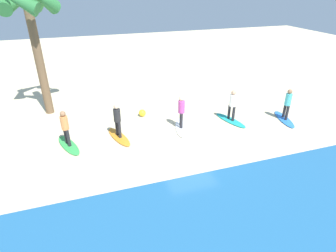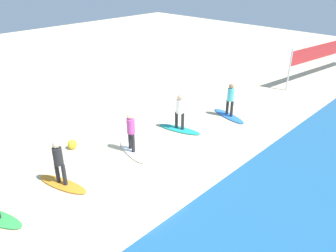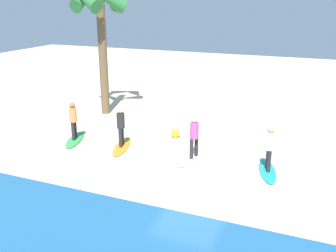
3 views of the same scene
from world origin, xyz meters
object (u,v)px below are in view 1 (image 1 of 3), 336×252
at_px(surfer_white, 181,109).
at_px(palm_tree, 29,13).
at_px(surfer_teal, 232,103).
at_px(surfer_orange, 117,118).
at_px(surfboard_white, 181,127).
at_px(surfer_green, 65,126).
at_px(surfer_blue, 288,102).
at_px(surfboard_teal, 230,120).
at_px(surfboard_blue, 284,119).
at_px(surfboard_orange, 119,137).
at_px(surfboard_green, 69,145).
at_px(beach_ball, 142,113).

relative_size(surfer_white, palm_tree, 0.25).
bearing_deg(surfer_teal, palm_tree, -24.52).
height_order(surfer_white, surfer_orange, same).
xyz_separation_m(surfboard_white, surfer_green, (5.45, 0.03, 0.99)).
distance_m(surfer_blue, surfboard_teal, 3.09).
bearing_deg(palm_tree, surfer_green, 102.85).
distance_m(surfboard_blue, surfer_white, 5.77).
xyz_separation_m(surfer_blue, surfboard_teal, (2.82, -0.79, -0.99)).
bearing_deg(surfer_blue, surfboard_white, -8.67).
xyz_separation_m(surfboard_teal, surfboard_orange, (5.96, -0.08, 0.00)).
relative_size(surfer_blue, surfer_orange, 1.00).
distance_m(surfboard_white, surfer_orange, 3.31).
bearing_deg(surfboard_teal, surfer_teal, -15.18).
relative_size(surfboard_white, surfboard_green, 1.00).
bearing_deg(surfboard_green, surfboard_white, 70.43).
distance_m(surfer_white, palm_tree, 8.72).
distance_m(surfboard_teal, beach_ball, 4.80).
bearing_deg(surfer_green, surfer_orange, -178.78).
height_order(surfboard_teal, beach_ball, beach_ball).
relative_size(surfer_blue, surfboard_teal, 0.78).
height_order(surfboard_orange, palm_tree, palm_tree).
bearing_deg(surfer_orange, palm_tree, -51.75).
bearing_deg(surfer_orange, beach_ball, -129.34).
distance_m(surfboard_orange, palm_tree, 7.41).
bearing_deg(surfer_green, surfer_white, -179.63).
relative_size(surfboard_blue, surfboard_teal, 1.00).
xyz_separation_m(surfer_teal, surfboard_green, (8.25, -0.03, -0.99)).
bearing_deg(surfer_green, palm_tree, -77.15).
height_order(surfboard_blue, surfboard_white, same).
height_order(surfer_teal, surfer_green, same).
bearing_deg(surfer_orange, surfboard_green, 1.22).
xyz_separation_m(surfboard_green, beach_ball, (-3.92, -2.03, 0.15)).
xyz_separation_m(surfer_blue, palm_tree, (12.02, -4.99, 4.24)).
relative_size(surfboard_blue, surfer_teal, 1.28).
distance_m(surfboard_white, surfboard_orange, 3.16).
height_order(surfboard_teal, surfer_teal, surfer_teal).
distance_m(surfer_teal, surfboard_white, 2.97).
height_order(surfboard_blue, surfer_teal, surfer_teal).
height_order(surfboard_orange, beach_ball, beach_ball).
height_order(surfboard_teal, surfboard_white, same).
height_order(surfboard_teal, surfboard_green, same).
bearing_deg(surfboard_teal, surfboard_white, -106.57).
xyz_separation_m(palm_tree, beach_ball, (-4.87, 2.14, -5.08)).
relative_size(surfboard_white, surfboard_orange, 1.00).
bearing_deg(beach_ball, surfboard_blue, 158.27).
bearing_deg(surfboard_blue, surfer_orange, -81.61).
bearing_deg(beach_ball, surfer_blue, 158.27).
xyz_separation_m(surfer_white, beach_ball, (1.53, -1.99, -0.84)).
distance_m(surfer_blue, beach_ball, 7.75).
relative_size(palm_tree, beach_ball, 16.96).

